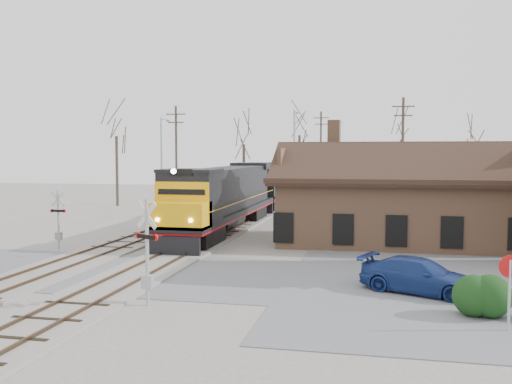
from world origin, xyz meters
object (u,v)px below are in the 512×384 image
locomotive_trailing (276,182)px  parked_car (420,276)px  locomotive_lead (223,197)px  depot (395,205)px

locomotive_trailing → parked_car: bearing=-71.4°
locomotive_lead → parked_car: (12.67, -15.70, -1.81)m
depot → locomotive_trailing: size_ratio=0.70×
locomotive_lead → locomotive_trailing: 21.95m
locomotive_lead → locomotive_trailing: locomotive_lead is taller
depot → locomotive_lead: bearing=168.3°
depot → locomotive_lead: (-11.99, 2.49, 0.12)m
locomotive_trailing → parked_car: (12.67, -37.66, -1.81)m
parked_car → depot: bearing=26.3°
locomotive_trailing → parked_car: 39.77m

